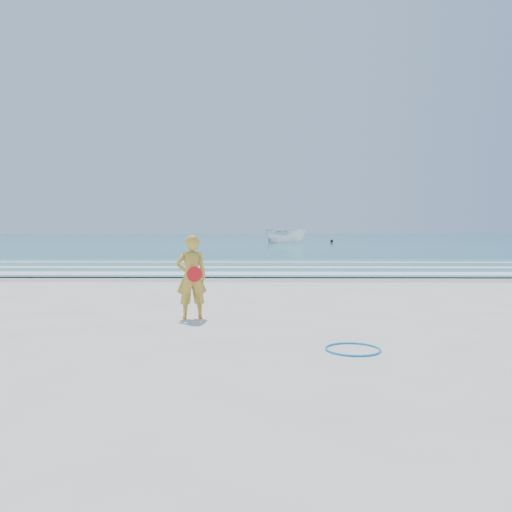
{
  "coord_description": "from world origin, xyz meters",
  "views": [
    {
      "loc": [
        0.72,
        -7.32,
        1.59
      ],
      "look_at": [
        0.59,
        4.0,
        1.0
      ],
      "focal_mm": 35.0,
      "sensor_mm": 36.0,
      "label": 1
    }
  ],
  "objects": [
    {
      "name": "ground",
      "position": [
        0.0,
        0.0,
        0.0
      ],
      "size": [
        400.0,
        400.0,
        0.0
      ],
      "primitive_type": "plane",
      "color": "silver",
      "rests_on": "ground"
    },
    {
      "name": "wet_sand",
      "position": [
        0.0,
        9.0,
        0.0
      ],
      "size": [
        400.0,
        2.4,
        0.0
      ],
      "primitive_type": "cube",
      "color": "#B2A893",
      "rests_on": "ground"
    },
    {
      "name": "ocean",
      "position": [
        0.0,
        105.0,
        0.02
      ],
      "size": [
        400.0,
        190.0,
        0.04
      ],
      "primitive_type": "cube",
      "color": "#19727F",
      "rests_on": "ground"
    },
    {
      "name": "shallow",
      "position": [
        0.0,
        14.0,
        0.04
      ],
      "size": [
        400.0,
        10.0,
        0.01
      ],
      "primitive_type": "cube",
      "color": "#59B7AD",
      "rests_on": "ocean"
    },
    {
      "name": "foam_near",
      "position": [
        0.0,
        10.3,
        0.05
      ],
      "size": [
        400.0,
        1.4,
        0.01
      ],
      "primitive_type": "cube",
      "color": "white",
      "rests_on": "shallow"
    },
    {
      "name": "foam_mid",
      "position": [
        0.0,
        13.2,
        0.05
      ],
      "size": [
        400.0,
        0.9,
        0.01
      ],
      "primitive_type": "cube",
      "color": "white",
      "rests_on": "shallow"
    },
    {
      "name": "foam_far",
      "position": [
        0.0,
        16.5,
        0.05
      ],
      "size": [
        400.0,
        0.6,
        0.01
      ],
      "primitive_type": "cube",
      "color": "white",
      "rests_on": "shallow"
    },
    {
      "name": "hoop",
      "position": [
        1.93,
        -0.78,
        0.01
      ],
      "size": [
        0.79,
        0.79,
        0.03
      ],
      "primitive_type": "torus",
      "rotation": [
        0.0,
        0.0,
        -0.08
      ],
      "color": "#0D8FEA",
      "rests_on": "ground"
    },
    {
      "name": "boat",
      "position": [
        3.53,
        50.45,
        1.0
      ],
      "size": [
        5.31,
        3.26,
        1.92
      ],
      "primitive_type": "imported",
      "rotation": [
        0.0,
        0.0,
        1.27
      ],
      "color": "white",
      "rests_on": "ocean"
    },
    {
      "name": "buoy",
      "position": [
        9.27,
        53.68,
        0.23
      ],
      "size": [
        0.38,
        0.38,
        0.38
      ],
      "primitive_type": "sphere",
      "color": "black",
      "rests_on": "ocean"
    },
    {
      "name": "woman",
      "position": [
        -0.54,
        1.56,
        0.75
      ],
      "size": [
        0.62,
        0.49,
        1.5
      ],
      "color": "gold",
      "rests_on": "ground"
    }
  ]
}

